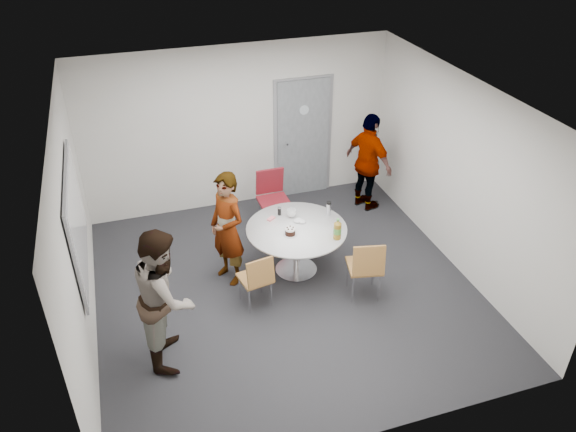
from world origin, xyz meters
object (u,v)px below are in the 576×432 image
object	(u,v)px
person_main	(227,229)
person_right	(369,163)
chair_near_left	(257,277)
chair_far	(272,193)
door	(303,138)
whiteboard	(77,221)
chair_near_right	(366,265)
person_left	(165,296)
table	(298,234)

from	to	relation	value
person_main	person_right	xyz separation A→B (m)	(2.62, 1.20, 0.01)
chair_near_left	chair_far	bearing A→B (deg)	57.91
door	whiteboard	bearing A→B (deg)	-147.34
chair_near_right	person_main	bearing A→B (deg)	160.95
chair_far	chair_near_left	bearing A→B (deg)	67.25
door	person_main	distance (m)	2.70
door	chair_near_right	xyz separation A→B (m)	(-0.16, -3.00, -0.47)
person_main	person_right	world-z (taller)	person_right
whiteboard	chair_near_right	size ratio (longest dim) A/B	2.09
door	chair_near_right	size ratio (longest dim) A/B	2.33
person_main	person_left	distance (m)	1.53
whiteboard	person_left	size ratio (longest dim) A/B	1.10
table	whiteboard	bearing A→B (deg)	-177.25
table	person_left	size ratio (longest dim) A/B	0.80
whiteboard	door	bearing A→B (deg)	32.66
whiteboard	person_main	world-z (taller)	whiteboard
chair_near_left	chair_near_right	world-z (taller)	chair_near_right
chair_near_right	person_main	world-z (taller)	person_main
chair_near_left	door	bearing A→B (deg)	50.24
chair_far	person_left	size ratio (longest dim) A/B	0.56
chair_near_right	chair_far	distance (m)	2.20
whiteboard	chair_near_left	bearing A→B (deg)	-12.47
whiteboard	table	size ratio (longest dim) A/B	1.37
person_right	door	bearing A→B (deg)	25.87
person_left	person_right	world-z (taller)	person_left
person_right	chair_near_left	bearing A→B (deg)	108.34
whiteboard	chair_far	world-z (taller)	whiteboard
door	person_left	distance (m)	4.22
door	person_right	xyz separation A→B (m)	(0.85, -0.82, -0.19)
door	person_main	size ratio (longest dim) A/B	1.29
chair_far	person_left	distance (m)	3.02
chair_far	chair_near_right	bearing A→B (deg)	106.42
whiteboard	person_left	distance (m)	1.37
chair_far	person_left	bearing A→B (deg)	49.49
door	person_left	size ratio (longest dim) A/B	1.23
chair_near_right	person_right	world-z (taller)	person_right
whiteboard	person_right	distance (m)	4.69
chair_near_left	person_main	bearing A→B (deg)	96.98
table	person_left	xyz separation A→B (m)	(-1.93, -1.06, 0.24)
person_left	person_right	xyz separation A→B (m)	(3.59, 2.39, -0.03)
chair_near_right	person_left	size ratio (longest dim) A/B	0.53
chair_near_right	person_main	size ratio (longest dim) A/B	0.56
chair_near_left	table	bearing A→B (deg)	27.61
table	chair_near_right	size ratio (longest dim) A/B	1.53
chair_near_left	person_main	distance (m)	0.80
chair_near_right	table	bearing A→B (deg)	139.27
table	chair_far	xyz separation A→B (m)	(-0.01, 1.25, -0.03)
chair_near_right	person_right	xyz separation A→B (m)	(1.02, 2.18, 0.28)
door	person_right	distance (m)	1.20
person_main	person_left	xyz separation A→B (m)	(-0.97, -1.19, 0.05)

